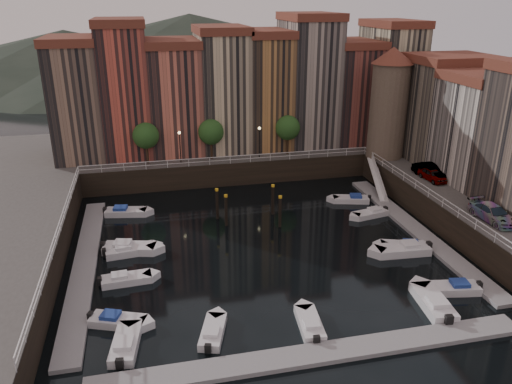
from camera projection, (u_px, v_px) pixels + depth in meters
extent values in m
plane|color=black|center=(259.00, 242.00, 48.68)|extent=(200.00, 200.00, 0.00)
cube|color=black|center=(218.00, 152.00, 71.75)|extent=(80.00, 20.00, 3.00)
cube|color=gray|center=(85.00, 264.00, 44.37)|extent=(2.00, 28.00, 0.35)
cube|color=gray|center=(415.00, 229.00, 51.05)|extent=(2.00, 28.00, 0.35)
cube|color=gray|center=(317.00, 354.00, 33.18)|extent=(30.00, 2.00, 0.35)
cone|color=#2D382D|center=(66.00, 56.00, 139.85)|extent=(80.00, 80.00, 14.00)
cone|color=#2D382D|center=(191.00, 46.00, 146.34)|extent=(100.00, 100.00, 18.00)
cone|color=#2D382D|center=(304.00, 54.00, 154.64)|extent=(70.00, 70.00, 12.00)
cube|color=#7F6451|center=(78.00, 102.00, 62.67)|extent=(6.00, 10.00, 14.00)
cube|color=brown|center=(70.00, 40.00, 59.94)|extent=(6.30, 10.30, 1.00)
cube|color=#C04D3C|center=(125.00, 93.00, 63.52)|extent=(5.80, 10.00, 16.00)
cube|color=brown|center=(119.00, 22.00, 60.43)|extent=(6.10, 10.30, 1.00)
cube|color=#CC6A54|center=(175.00, 100.00, 65.25)|extent=(6.50, 10.00, 13.50)
cube|color=brown|center=(171.00, 43.00, 62.61)|extent=(6.80, 10.30, 1.00)
cube|color=beige|center=(222.00, 93.00, 66.28)|extent=(6.20, 10.00, 15.00)
cube|color=brown|center=(221.00, 30.00, 63.37)|extent=(6.50, 10.30, 1.00)
cube|color=#AD773F|center=(265.00, 93.00, 67.59)|extent=(5.60, 10.00, 14.50)
cube|color=brown|center=(266.00, 33.00, 64.77)|extent=(5.90, 10.30, 1.00)
cube|color=gray|center=(308.00, 84.00, 68.46)|extent=(6.40, 10.00, 16.50)
cube|color=brown|center=(310.00, 16.00, 65.28)|extent=(6.70, 10.30, 1.00)
cube|color=brown|center=(349.00, 95.00, 70.38)|extent=(6.00, 10.00, 13.00)
cube|color=brown|center=(353.00, 43.00, 67.83)|extent=(6.30, 10.30, 1.00)
cube|color=beige|center=(389.00, 84.00, 71.15)|extent=(5.90, 10.00, 15.50)
cube|color=brown|center=(395.00, 23.00, 68.14)|extent=(6.20, 10.30, 1.00)
cube|color=#6D6252|center=(446.00, 113.00, 61.77)|extent=(9.00, 8.00, 12.00)
cube|color=brown|center=(453.00, 59.00, 59.40)|extent=(9.30, 8.30, 1.00)
cube|color=beige|center=(486.00, 132.00, 54.68)|extent=(9.00, 8.00, 11.00)
cube|color=brown|center=(496.00, 77.00, 52.50)|extent=(9.30, 8.30, 1.00)
cylinder|color=#6B5B4C|center=(388.00, 111.00, 62.70)|extent=(4.60, 4.60, 12.00)
cone|color=brown|center=(393.00, 55.00, 60.22)|extent=(5.20, 5.20, 2.00)
cylinder|color=black|center=(147.00, 155.00, 61.62)|extent=(0.30, 0.30, 2.40)
sphere|color=#1E4719|center=(146.00, 136.00, 60.75)|extent=(3.20, 3.20, 3.20)
cylinder|color=black|center=(212.00, 150.00, 63.27)|extent=(0.30, 0.30, 2.40)
sphere|color=#1E4719|center=(211.00, 132.00, 62.40)|extent=(3.20, 3.20, 3.20)
cylinder|color=black|center=(287.00, 146.00, 65.33)|extent=(0.30, 0.30, 2.40)
sphere|color=#1E4719|center=(288.00, 128.00, 64.46)|extent=(3.20, 3.20, 3.20)
cylinder|color=black|center=(180.00, 148.00, 61.25)|extent=(0.12, 0.12, 4.00)
sphere|color=#FFD88C|center=(179.00, 133.00, 60.52)|extent=(0.36, 0.36, 0.36)
cylinder|color=black|center=(259.00, 144.00, 63.31)|extent=(0.12, 0.12, 4.00)
sphere|color=#FFD88C|center=(259.00, 128.00, 62.58)|extent=(0.36, 0.36, 0.36)
cube|color=white|center=(230.00, 156.00, 61.78)|extent=(36.00, 0.08, 0.08)
cube|color=white|center=(230.00, 160.00, 61.94)|extent=(36.00, 0.06, 0.06)
cube|color=white|center=(436.00, 194.00, 50.05)|extent=(0.08, 34.00, 0.08)
cube|color=white|center=(436.00, 198.00, 50.21)|extent=(0.06, 34.00, 0.06)
cube|color=white|center=(57.00, 228.00, 42.63)|extent=(0.08, 34.00, 0.08)
cube|color=white|center=(58.00, 232.00, 42.79)|extent=(0.06, 34.00, 0.06)
cube|color=white|center=(377.00, 179.00, 60.65)|extent=(2.78, 8.26, 2.81)
cube|color=white|center=(378.00, 175.00, 60.47)|extent=(1.93, 8.32, 3.65)
cylinder|color=black|center=(226.00, 212.00, 51.77)|extent=(0.32, 0.32, 3.60)
cylinder|color=gold|center=(226.00, 196.00, 51.09)|extent=(0.36, 0.36, 0.25)
cylinder|color=black|center=(217.00, 206.00, 53.37)|extent=(0.32, 0.32, 3.60)
cylinder|color=gold|center=(217.00, 190.00, 52.70)|extent=(0.36, 0.36, 0.25)
cylinder|color=black|center=(280.00, 214.00, 51.48)|extent=(0.32, 0.32, 3.60)
cylinder|color=gold|center=(280.00, 197.00, 50.80)|extent=(0.36, 0.36, 0.25)
cylinder|color=black|center=(273.00, 201.00, 54.51)|extent=(0.32, 0.32, 3.60)
cylinder|color=gold|center=(273.00, 186.00, 53.84)|extent=(0.36, 0.36, 0.25)
cube|color=silver|center=(118.00, 321.00, 36.35)|extent=(4.37, 2.97, 0.70)
cube|color=navy|center=(110.00, 316.00, 36.28)|extent=(1.62, 1.51, 0.46)
cube|color=black|center=(90.00, 316.00, 36.57)|extent=(0.47, 0.55, 0.65)
cube|color=silver|center=(127.00, 280.00, 41.75)|extent=(4.18, 1.84, 0.70)
cube|color=silver|center=(119.00, 276.00, 41.45)|extent=(1.37, 1.20, 0.46)
cube|color=black|center=(100.00, 281.00, 41.10)|extent=(0.35, 0.48, 0.65)
cube|color=silver|center=(130.00, 249.00, 46.74)|extent=(5.13, 3.00, 0.82)
cube|color=silver|center=(122.00, 244.00, 46.58)|extent=(1.81, 1.65, 0.55)
cube|color=black|center=(103.00, 246.00, 46.70)|extent=(0.51, 0.63, 0.77)
cube|color=silver|center=(130.00, 251.00, 46.42)|extent=(4.59, 2.17, 0.76)
cube|color=silver|center=(123.00, 247.00, 46.08)|extent=(1.53, 1.35, 0.50)
cube|color=black|center=(104.00, 252.00, 45.64)|extent=(0.40, 0.54, 0.71)
cube|color=silver|center=(126.00, 212.00, 54.75)|extent=(4.64, 2.51, 0.75)
cube|color=navy|center=(120.00, 209.00, 54.57)|extent=(1.60, 1.44, 0.50)
cube|color=black|center=(105.00, 211.00, 54.59)|extent=(0.44, 0.56, 0.70)
cube|color=silver|center=(452.00, 289.00, 40.40)|extent=(4.50, 2.35, 0.73)
cube|color=navy|center=(460.00, 284.00, 40.27)|extent=(1.54, 1.38, 0.49)
cube|color=black|center=(479.00, 285.00, 40.42)|extent=(0.42, 0.54, 0.68)
cube|color=silver|center=(402.00, 250.00, 46.43)|extent=(5.08, 2.24, 0.85)
cube|color=silver|center=(410.00, 245.00, 46.34)|extent=(1.66, 1.45, 0.56)
cube|color=black|center=(429.00, 246.00, 46.70)|extent=(0.43, 0.59, 0.79)
cube|color=silver|center=(404.00, 247.00, 47.11)|extent=(4.59, 2.98, 0.73)
cube|color=navy|center=(411.00, 243.00, 46.88)|extent=(1.67, 1.55, 0.49)
cube|color=black|center=(429.00, 246.00, 46.78)|extent=(0.48, 0.57, 0.68)
cube|color=silver|center=(370.00, 214.00, 54.39)|extent=(4.14, 2.26, 0.67)
cube|color=silver|center=(374.00, 210.00, 54.45)|extent=(1.43, 1.29, 0.45)
cube|color=black|center=(385.00, 209.00, 55.09)|extent=(0.39, 0.50, 0.62)
cube|color=silver|center=(351.00, 200.00, 58.24)|extent=(4.37, 2.62, 0.70)
cube|color=navy|center=(356.00, 196.00, 58.07)|extent=(1.55, 1.42, 0.47)
cube|color=black|center=(369.00, 198.00, 58.07)|extent=(0.44, 0.54, 0.65)
cube|color=silver|center=(126.00, 344.00, 33.99)|extent=(2.31, 4.56, 0.74)
cube|color=silver|center=(124.00, 344.00, 33.27)|extent=(1.38, 1.55, 0.50)
cube|color=black|center=(120.00, 364.00, 31.78)|extent=(0.54, 0.42, 0.69)
cube|color=silver|center=(213.00, 332.00, 35.22)|extent=(2.59, 4.14, 0.66)
cube|color=silver|center=(212.00, 332.00, 34.58)|extent=(1.38, 1.49, 0.44)
cube|color=black|center=(208.00, 348.00, 33.26)|extent=(0.51, 0.43, 0.62)
cube|color=silver|center=(310.00, 324.00, 36.07)|extent=(1.95, 4.16, 0.69)
cube|color=silver|center=(312.00, 324.00, 35.41)|extent=(1.22, 1.38, 0.46)
cube|color=black|center=(317.00, 340.00, 34.04)|extent=(0.49, 0.36, 0.64)
cube|color=silver|center=(433.00, 303.00, 38.45)|extent=(2.50, 5.16, 0.85)
cube|color=silver|center=(438.00, 302.00, 37.63)|extent=(1.53, 1.73, 0.56)
cube|color=black|center=(449.00, 320.00, 35.94)|extent=(0.61, 0.46, 0.79)
imported|color=gray|center=(432.00, 175.00, 55.96)|extent=(1.85, 4.03, 1.34)
imported|color=gray|center=(431.00, 172.00, 56.80)|extent=(2.53, 4.95, 1.55)
imported|color=gray|center=(493.00, 214.00, 45.80)|extent=(2.44, 5.27, 1.49)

